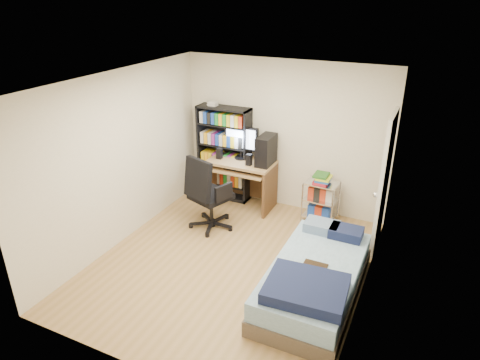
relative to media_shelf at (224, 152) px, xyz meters
The scene contains 7 objects.
room 2.15m from the media_shelf, 60.53° to the right, with size 3.58×4.08×2.58m.
media_shelf is the anchor object (origin of this frame).
computer_desk 0.56m from the media_shelf, 14.37° to the right, with size 1.11×0.64×1.39m.
office_chair 1.23m from the media_shelf, 75.39° to the right, with size 0.91×0.91×1.20m.
wire_cart 1.85m from the media_shelf, ahead, with size 0.55×0.41×0.84m.
bed 3.10m from the media_shelf, 41.81° to the right, with size 1.01×2.03×0.58m.
door 2.81m from the media_shelf, 10.05° to the right, with size 0.12×0.80×2.00m.
Camera 1 is at (2.22, -4.41, 3.47)m, focal length 32.00 mm.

